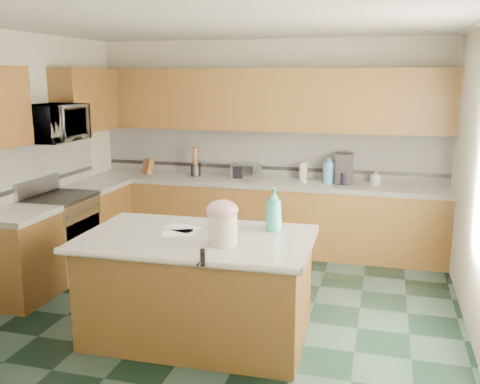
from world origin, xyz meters
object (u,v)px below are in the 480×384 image
(treat_jar, at_px, (222,230))
(toaster_oven, at_px, (246,171))
(island_base, at_px, (198,290))
(soap_bottle_island, at_px, (274,209))
(knife_block, at_px, (148,166))
(coffee_maker, at_px, (344,169))
(island_top, at_px, (197,239))

(treat_jar, distance_m, toaster_oven, 2.80)
(island_base, distance_m, soap_bottle_island, 0.95)
(knife_block, distance_m, coffee_maker, 2.65)
(island_top, bearing_deg, island_base, 0.00)
(island_top, xyz_separation_m, coffee_maker, (1.01, 2.60, 0.22))
(island_base, bearing_deg, knife_block, 121.03)
(island_top, height_order, toaster_oven, toaster_oven)
(island_base, height_order, soap_bottle_island, soap_bottle_island)
(coffee_maker, bearing_deg, knife_block, 176.23)
(island_base, distance_m, coffee_maker, 2.87)
(island_top, distance_m, treat_jar, 0.37)
(island_top, bearing_deg, knife_block, 121.03)
(island_base, relative_size, toaster_oven, 5.33)
(island_top, xyz_separation_m, soap_bottle_island, (0.59, 0.32, 0.22))
(treat_jar, height_order, knife_block, treat_jar)
(island_top, distance_m, knife_block, 3.05)
(treat_jar, xyz_separation_m, toaster_oven, (-0.52, 2.75, -0.02))
(island_base, distance_m, knife_block, 3.11)
(island_base, relative_size, treat_jar, 7.45)
(island_base, distance_m, treat_jar, 0.70)
(island_top, bearing_deg, treat_jar, -34.58)
(knife_block, bearing_deg, soap_bottle_island, -21.83)
(toaster_oven, bearing_deg, knife_block, -164.20)
(island_base, xyz_separation_m, toaster_oven, (-0.24, 2.57, 0.59))
(treat_jar, relative_size, coffee_maker, 0.65)
(knife_block, relative_size, coffee_maker, 0.55)
(island_base, bearing_deg, soap_bottle_island, 26.83)
(treat_jar, xyz_separation_m, soap_bottle_island, (0.31, 0.50, 0.07))
(toaster_oven, xyz_separation_m, coffee_maker, (1.25, 0.03, 0.09))
(soap_bottle_island, bearing_deg, coffee_maker, 58.85)
(soap_bottle_island, bearing_deg, knife_block, 113.92)
(island_base, height_order, treat_jar, treat_jar)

